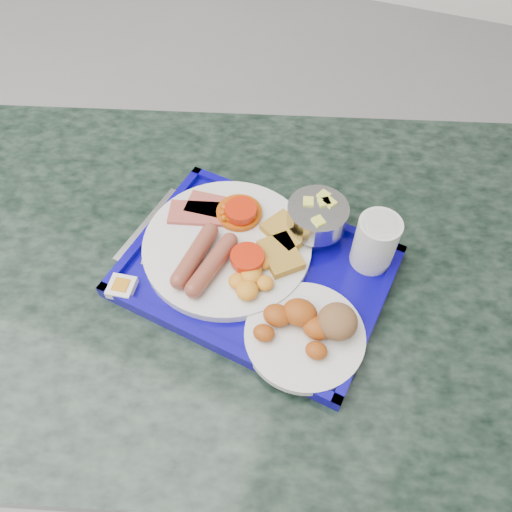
{
  "coord_description": "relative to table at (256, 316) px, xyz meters",
  "views": [
    {
      "loc": [
        1.32,
        0.28,
        1.38
      ],
      "look_at": [
        1.17,
        0.69,
        0.76
      ],
      "focal_mm": 35.0,
      "sensor_mm": 36.0,
      "label": 1
    }
  ],
  "objects": [
    {
      "name": "table",
      "position": [
        0.0,
        0.0,
        0.0
      ],
      "size": [
        1.3,
        1.05,
        0.71
      ],
      "rotation": [
        0.0,
        0.0,
        0.3
      ],
      "color": "gray",
      "rests_on": "floor"
    },
    {
      "name": "tray",
      "position": [
        0.01,
        -0.02,
        0.19
      ],
      "size": [
        0.44,
        0.34,
        0.02
      ],
      "rotation": [
        0.0,
        0.0,
        -0.12
      ],
      "color": "#0A038C",
      "rests_on": "table"
    },
    {
      "name": "main_plate",
      "position": [
        -0.04,
        0.0,
        0.21
      ],
      "size": [
        0.28,
        0.28,
        0.04
      ],
      "rotation": [
        0.0,
        0.0,
        -0.22
      ],
      "color": "silver",
      "rests_on": "tray"
    },
    {
      "name": "bread_plate",
      "position": [
        0.12,
        -0.1,
        0.21
      ],
      "size": [
        0.18,
        0.18,
        0.06
      ],
      "rotation": [
        0.0,
        0.0,
        -0.39
      ],
      "color": "silver",
      "rests_on": "tray"
    },
    {
      "name": "fruit_bowl",
      "position": [
        0.08,
        0.08,
        0.24
      ],
      "size": [
        0.1,
        0.1,
        0.07
      ],
      "color": "#B1B2B4",
      "rests_on": "tray"
    },
    {
      "name": "juice_cup",
      "position": [
        0.18,
        0.06,
        0.24
      ],
      "size": [
        0.07,
        0.07,
        0.09
      ],
      "color": "silver",
      "rests_on": "tray"
    },
    {
      "name": "spoon",
      "position": [
        -0.17,
        0.03,
        0.2
      ],
      "size": [
        0.06,
        0.15,
        0.01
      ],
      "rotation": [
        0.0,
        0.0,
        0.28
      ],
      "color": "#B1B2B4",
      "rests_on": "tray"
    },
    {
      "name": "knife",
      "position": [
        -0.2,
        0.0,
        0.2
      ],
      "size": [
        0.03,
        0.17,
        0.0
      ],
      "primitive_type": "cube",
      "rotation": [
        0.0,
        0.0,
        -0.12
      ],
      "color": "#B1B2B4",
      "rests_on": "tray"
    },
    {
      "name": "jam_packet",
      "position": [
        -0.17,
        -0.13,
        0.2
      ],
      "size": [
        0.04,
        0.04,
        0.02
      ],
      "rotation": [
        0.0,
        0.0,
        0.15
      ],
      "color": "white",
      "rests_on": "tray"
    }
  ]
}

